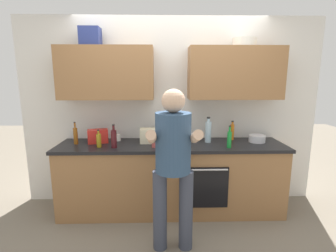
{
  "coord_description": "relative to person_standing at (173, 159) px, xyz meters",
  "views": [
    {
      "loc": [
        -0.12,
        -3.05,
        1.73
      ],
      "look_at": [
        -0.05,
        -0.1,
        1.15
      ],
      "focal_mm": 26.81,
      "sensor_mm": 36.0,
      "label": 1
    }
  ],
  "objects": [
    {
      "name": "ground_plane",
      "position": [
        0.01,
        0.75,
        -0.96
      ],
      "size": [
        12.0,
        12.0,
        0.0
      ],
      "primitive_type": "plane",
      "color": "#756B5B"
    },
    {
      "name": "bottle_water",
      "position": [
        0.49,
        0.83,
        0.08
      ],
      "size": [
        0.08,
        0.08,
        0.33
      ],
      "color": "silver",
      "rests_on": "counter"
    },
    {
      "name": "person_standing",
      "position": [
        0.0,
        0.0,
        0.0
      ],
      "size": [
        0.49,
        0.45,
        1.62
      ],
      "color": "#383D4C",
      "rests_on": "ground"
    },
    {
      "name": "cup_stoneware",
      "position": [
        0.14,
        0.63,
        -0.01
      ],
      "size": [
        0.07,
        0.07,
        0.1
      ],
      "primitive_type": "cylinder",
      "color": "slate",
      "rests_on": "counter"
    },
    {
      "name": "grocery_bag_crisps",
      "position": [
        -0.92,
        0.84,
        0.03
      ],
      "size": [
        0.28,
        0.21,
        0.17
      ],
      "primitive_type": "cube",
      "rotation": [
        0.0,
        0.0,
        0.27
      ],
      "color": "red",
      "rests_on": "counter"
    },
    {
      "name": "grocery_bag_rice",
      "position": [
        -0.28,
        0.83,
        0.03
      ],
      "size": [
        0.21,
        0.17,
        0.18
      ],
      "primitive_type": "cube",
      "rotation": [
        0.0,
        0.0,
        0.01
      ],
      "color": "beige",
      "rests_on": "counter"
    },
    {
      "name": "back_wall_unit",
      "position": [
        0.01,
        1.03,
        0.54
      ],
      "size": [
        4.0,
        0.38,
        2.5
      ],
      "color": "silver",
      "rests_on": "ground"
    },
    {
      "name": "bottle_syrup",
      "position": [
        -1.18,
        0.78,
        0.05
      ],
      "size": [
        0.05,
        0.05,
        0.28
      ],
      "color": "#8C4C14",
      "rests_on": "counter"
    },
    {
      "name": "cup_ceramic",
      "position": [
        -0.19,
        0.62,
        -0.01
      ],
      "size": [
        0.08,
        0.08,
        0.09
      ],
      "primitive_type": "cylinder",
      "color": "#BF4C47",
      "rests_on": "counter"
    },
    {
      "name": "bottle_juice",
      "position": [
        0.83,
        0.96,
        0.06
      ],
      "size": [
        0.05,
        0.05,
        0.25
      ],
      "color": "orange",
      "rests_on": "counter"
    },
    {
      "name": "counter",
      "position": [
        0.02,
        0.75,
        -0.51
      ],
      "size": [
        2.84,
        0.67,
        0.9
      ],
      "color": "olive",
      "rests_on": "ground"
    },
    {
      "name": "bottle_oil",
      "position": [
        -0.86,
        0.63,
        0.03
      ],
      "size": [
        0.06,
        0.06,
        0.21
      ],
      "color": "olive",
      "rests_on": "counter"
    },
    {
      "name": "knife_block",
      "position": [
        0.03,
        0.78,
        0.07
      ],
      "size": [
        0.1,
        0.14,
        0.31
      ],
      "color": "brown",
      "rests_on": "counter"
    },
    {
      "name": "bottle_soda",
      "position": [
        0.69,
        0.57,
        0.05
      ],
      "size": [
        0.05,
        0.05,
        0.27
      ],
      "color": "#198C33",
      "rests_on": "counter"
    },
    {
      "name": "cup_coffee",
      "position": [
        -0.69,
        0.94,
        -0.01
      ],
      "size": [
        0.09,
        0.09,
        0.09
      ],
      "primitive_type": "cylinder",
      "color": "white",
      "rests_on": "counter"
    },
    {
      "name": "mixing_bowl",
      "position": [
        1.12,
        0.82,
        -0.01
      ],
      "size": [
        0.21,
        0.21,
        0.09
      ],
      "primitive_type": "cylinder",
      "color": "silver",
      "rests_on": "counter"
    },
    {
      "name": "bottle_wine",
      "position": [
        -0.67,
        0.6,
        0.06
      ],
      "size": [
        0.07,
        0.07,
        0.28
      ],
      "color": "#471419",
      "rests_on": "counter"
    }
  ]
}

